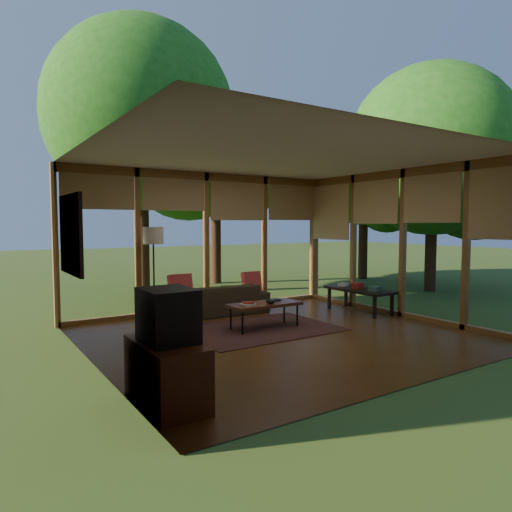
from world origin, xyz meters
TOP-DOWN VIEW (x-y plane):
  - floor at (0.00, 0.00)m, footprint 5.50×5.50m
  - ceiling at (0.00, 0.00)m, footprint 5.50×5.50m
  - wall_left at (-2.75, 0.00)m, footprint 0.04×5.00m
  - wall_front at (0.00, -2.50)m, footprint 5.50×0.04m
  - window_wall_back at (0.00, 2.50)m, footprint 5.50×0.12m
  - window_wall_right at (2.75, 0.00)m, footprint 0.12×5.00m
  - exterior_lawn at (8.00, 8.00)m, footprint 40.00×40.00m
  - tree_nw at (-0.30, 5.35)m, footprint 4.53×4.53m
  - tree_ne at (2.16, 6.24)m, footprint 3.19×3.19m
  - tree_se at (5.89, 1.75)m, footprint 4.22×4.22m
  - tree_far at (6.38, 4.59)m, footprint 2.87×2.87m
  - rug at (-0.03, 0.54)m, footprint 2.41×1.70m
  - sofa at (-0.05, 2.00)m, footprint 1.97×0.86m
  - pillow_left at (-0.80, 1.95)m, footprint 0.42×0.22m
  - pillow_right at (0.70, 1.95)m, footprint 0.38×0.20m
  - ct_book_lower at (-0.30, 0.48)m, footprint 0.25×0.21m
  - ct_book_upper at (-0.30, 0.48)m, footprint 0.19×0.16m
  - ct_book_side at (0.30, 0.61)m, footprint 0.20×0.15m
  - ct_bowl at (0.10, 0.43)m, footprint 0.16×0.16m
  - media_cabinet at (-2.47, -1.54)m, footprint 0.50×1.00m
  - television at (-2.45, -1.54)m, footprint 0.45×0.55m
  - console_book_a at (2.40, 0.32)m, footprint 0.28×0.23m
  - console_book_b at (2.40, 0.77)m, footprint 0.26×0.22m
  - console_book_c at (2.40, 1.17)m, footprint 0.25×0.22m
  - floor_lamp at (-1.20, 2.18)m, footprint 0.36×0.36m
  - coffee_table at (0.05, 0.53)m, footprint 1.20×0.50m
  - side_console at (2.40, 0.72)m, footprint 0.60×1.40m
  - wall_painting at (-2.71, 1.40)m, footprint 0.06×1.35m

SIDE VIEW (x-z plane):
  - exterior_lawn at x=8.00m, z-range -0.01..-0.01m
  - floor at x=0.00m, z-range 0.00..0.00m
  - rug at x=-0.03m, z-range 0.00..0.01m
  - sofa at x=-0.05m, z-range 0.00..0.56m
  - media_cabinet at x=-2.47m, z-range 0.00..0.60m
  - coffee_table at x=0.05m, z-range 0.18..0.60m
  - side_console at x=2.40m, z-range 0.18..0.64m
  - ct_book_side at x=0.30m, z-range 0.42..0.45m
  - ct_book_lower at x=-0.30m, z-range 0.42..0.46m
  - ct_bowl at x=0.10m, z-range 0.42..0.50m
  - ct_book_upper at x=-0.30m, z-range 0.45..0.48m
  - console_book_c at x=2.40m, z-range 0.46..0.51m
  - console_book_a at x=2.40m, z-range 0.46..0.54m
  - console_book_b at x=2.40m, z-range 0.45..0.56m
  - pillow_right at x=0.70m, z-range 0.37..0.77m
  - pillow_left at x=-0.80m, z-range 0.37..0.81m
  - television at x=-2.45m, z-range 0.60..1.10m
  - wall_left at x=-2.75m, z-range 0.00..2.70m
  - wall_front at x=0.00m, z-range 0.00..2.70m
  - window_wall_back at x=0.00m, z-range 0.00..2.70m
  - window_wall_right at x=2.75m, z-range 0.00..2.70m
  - floor_lamp at x=-1.20m, z-range 0.58..2.23m
  - wall_painting at x=-2.71m, z-range 0.98..2.12m
  - ceiling at x=0.00m, z-range 2.70..2.70m
  - tree_far at x=6.38m, z-range 0.82..5.36m
  - tree_se at x=5.89m, z-range 0.70..6.34m
  - tree_ne at x=2.16m, z-range 1.10..6.51m
  - tree_nw at x=-0.30m, z-range 1.00..7.56m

